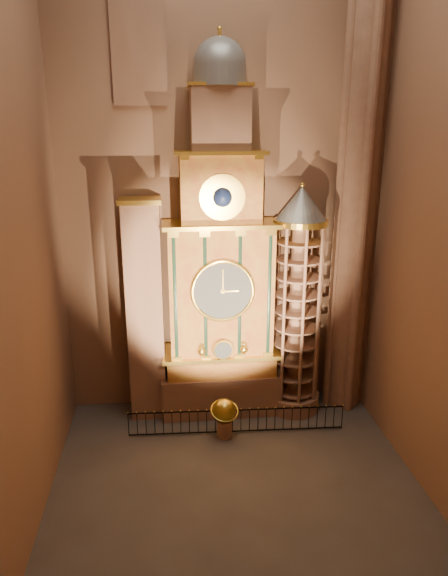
{
  "coord_description": "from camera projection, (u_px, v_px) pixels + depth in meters",
  "views": [
    {
      "loc": [
        -2.29,
        -16.92,
        13.1
      ],
      "look_at": [
        -0.05,
        3.0,
        6.75
      ],
      "focal_mm": 32.0,
      "sensor_mm": 36.0,
      "label": 1
    }
  ],
  "objects": [
    {
      "name": "wall_right",
      "position": [
        437.0,
        190.0,
        17.65
      ],
      "size": [
        0.0,
        22.0,
        22.0
      ],
      "primitive_type": "plane",
      "rotation": [
        1.57,
        0.0,
        -1.57
      ],
      "color": "#8F654D",
      "rests_on": "floor"
    },
    {
      "name": "astronomical_clock",
      "position": [
        220.0,
        276.0,
        22.91
      ],
      "size": [
        5.6,
        2.41,
        16.7
      ],
      "color": "#8C634C",
      "rests_on": "floor"
    },
    {
      "name": "stair_turret",
      "position": [
        297.0,
        305.0,
        23.46
      ],
      "size": [
        2.5,
        2.5,
        10.8
      ],
      "color": "#8C634C",
      "rests_on": "floor"
    },
    {
      "name": "wall_left",
      "position": [
        16.0,
        196.0,
        16.16
      ],
      "size": [
        0.0,
        22.0,
        22.0
      ],
      "primitive_type": "plane",
      "rotation": [
        1.57,
        0.0,
        1.57
      ],
      "color": "#8F654D",
      "rests_on": "floor"
    },
    {
      "name": "iron_railing",
      "position": [
        237.0,
        421.0,
        22.71
      ],
      "size": [
        9.51,
        0.49,
        1.13
      ],
      "color": "black",
      "rests_on": "floor"
    },
    {
      "name": "celestial_globe",
      "position": [
        225.0,
        415.0,
        22.36
      ],
      "size": [
        1.41,
        1.36,
        1.79
      ],
      "color": "#8C634C",
      "rests_on": "floor"
    },
    {
      "name": "floor",
      "position": [
        234.0,
        474.0,
        20.23
      ],
      "size": [
        14.0,
        14.0,
        0.0
      ],
      "primitive_type": "plane",
      "color": "#383330",
      "rests_on": "ground"
    },
    {
      "name": "stained_glass_window",
      "position": [
        138.0,
        37.0,
        20.5
      ],
      "size": [
        2.2,
        0.14,
        5.2
      ],
      "color": "navy",
      "rests_on": "wall_back"
    },
    {
      "name": "portrait_tower",
      "position": [
        145.0,
        311.0,
        23.03
      ],
      "size": [
        1.8,
        1.6,
        10.2
      ],
      "color": "#8C634C",
      "rests_on": "floor"
    },
    {
      "name": "wall_back",
      "position": [
        218.0,
        176.0,
        22.59
      ],
      "size": [
        22.0,
        0.0,
        22.0
      ],
      "primitive_type": "plane",
      "rotation": [
        1.57,
        0.0,
        0.0
      ],
      "color": "#8F654D",
      "rests_on": "floor"
    },
    {
      "name": "gothic_pier",
      "position": [
        359.0,
        176.0,
        22.29
      ],
      "size": [
        2.04,
        2.04,
        22.0
      ],
      "color": "#8C634C",
      "rests_on": "floor"
    }
  ]
}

